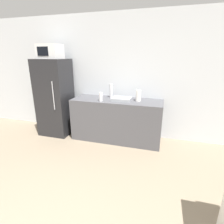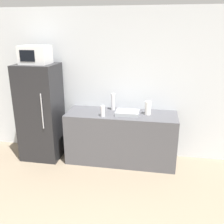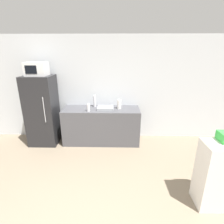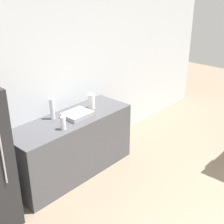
{
  "view_description": "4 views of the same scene",
  "coord_description": "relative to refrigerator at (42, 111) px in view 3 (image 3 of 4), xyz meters",
  "views": [
    {
      "loc": [
        1.05,
        -0.36,
        1.76
      ],
      "look_at": [
        0.34,
        2.03,
        0.95
      ],
      "focal_mm": 28.0,
      "sensor_mm": 36.0,
      "label": 1
    },
    {
      "loc": [
        0.7,
        -0.92,
        2.23
      ],
      "look_at": [
        0.14,
        2.17,
        1.19
      ],
      "focal_mm": 40.0,
      "sensor_mm": 36.0,
      "label": 2
    },
    {
      "loc": [
        0.5,
        -1.02,
        2.2
      ],
      "look_at": [
        0.43,
        2.42,
        1.01
      ],
      "focal_mm": 28.0,
      "sensor_mm": 36.0,
      "label": 3
    },
    {
      "loc": [
        -2.38,
        -0.02,
        2.72
      ],
      "look_at": [
        0.29,
        2.39,
        1.12
      ],
      "focal_mm": 50.0,
      "sensor_mm": 36.0,
      "label": 4
    }
  ],
  "objects": [
    {
      "name": "microwave",
      "position": [
        -0.0,
        -0.0,
        0.99
      ],
      "size": [
        0.46,
        0.37,
        0.3
      ],
      "color": "white",
      "rests_on": "refrigerator"
    },
    {
      "name": "refrigerator",
      "position": [
        0.0,
        0.0,
        0.0
      ],
      "size": [
        0.67,
        0.63,
        1.69
      ],
      "color": "#232326",
      "rests_on": "ground_plane"
    },
    {
      "name": "sink_basin",
      "position": [
        1.54,
        0.04,
        0.07
      ],
      "size": [
        0.39,
        0.31,
        0.06
      ],
      "primitive_type": "cube",
      "color": "#9EA3A8",
      "rests_on": "counter"
    },
    {
      "name": "counter",
      "position": [
        1.43,
        0.07,
        -0.4
      ],
      "size": [
        1.87,
        0.64,
        0.88
      ],
      "primitive_type": "cube",
      "color": "#4C4C51",
      "rests_on": "ground_plane"
    },
    {
      "name": "bottle_short",
      "position": [
        1.15,
        -0.12,
        0.13
      ],
      "size": [
        0.07,
        0.07,
        0.18
      ],
      "primitive_type": "cylinder",
      "color": "silver",
      "rests_on": "counter"
    },
    {
      "name": "bottle_tall",
      "position": [
        1.26,
        0.24,
        0.19
      ],
      "size": [
        0.07,
        0.07,
        0.29
      ],
      "primitive_type": "cylinder",
      "color": "silver",
      "rests_on": "counter"
    },
    {
      "name": "wall_back",
      "position": [
        1.28,
        0.42,
        0.46
      ],
      "size": [
        8.0,
        0.06,
        2.6
      ],
      "primitive_type": "cube",
      "color": "silver",
      "rests_on": "ground_plane"
    },
    {
      "name": "paper_towel_roll",
      "position": [
        1.87,
        0.09,
        0.15
      ],
      "size": [
        0.1,
        0.1,
        0.23
      ],
      "primitive_type": "cylinder",
      "color": "white",
      "rests_on": "counter"
    }
  ]
}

